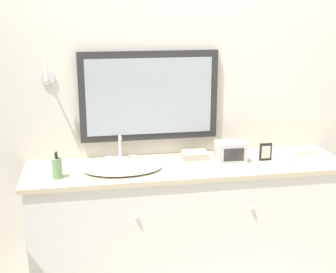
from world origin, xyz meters
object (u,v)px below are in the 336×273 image
(sink_basin, at_px, (122,167))
(appliance_box, at_px, (231,152))
(soap_bottle, at_px, (57,168))
(picture_frame, at_px, (266,152))

(sink_basin, distance_m, appliance_box, 0.73)
(sink_basin, distance_m, soap_bottle, 0.41)
(soap_bottle, bearing_deg, picture_frame, 3.95)
(sink_basin, xyz_separation_m, appliance_box, (0.73, 0.05, 0.05))
(soap_bottle, height_order, picture_frame, soap_bottle)
(appliance_box, height_order, picture_frame, appliance_box)
(appliance_box, distance_m, picture_frame, 0.24)
(sink_basin, relative_size, soap_bottle, 3.00)
(picture_frame, bearing_deg, appliance_box, 172.39)
(picture_frame, bearing_deg, soap_bottle, -176.05)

